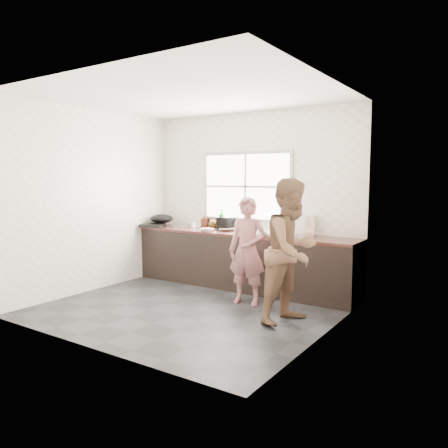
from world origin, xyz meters
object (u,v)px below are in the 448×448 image
Objects in this scene: plate_food at (197,226)px; bottle_brown_tall at (205,221)px; bowl_mince at (207,230)px; dish_rack at (303,225)px; cutting_board at (231,229)px; bowl_crabs at (262,234)px; wok at (162,219)px; pot_lid_right at (185,226)px; burner at (153,225)px; person_side at (292,251)px; bottle_green at (222,219)px; glass_jar at (193,225)px; bottle_brown_short at (213,223)px; pot_lid_left at (176,226)px; bowl_held at (273,235)px; black_pot at (225,223)px; woman at (247,254)px.

bottle_brown_tall is at bearing 0.00° from plate_food.
dish_rack reaches higher than bowl_mince.
cutting_board is 1.93× the size of bowl_crabs.
wok reaches higher than pot_lid_right.
burner reaches higher than pot_lid_right.
bottle_green is (-1.77, 1.19, 0.19)m from person_side.
person_side is at bearing -15.95° from burner.
burner is at bearing -142.04° from pot_lid_right.
cutting_board is 0.61m from bottle_brown_tall.
glass_jar is 0.42× the size of pot_lid_right.
wok reaches higher than bottle_brown_short.
bowl_crabs is 1.01m from bottle_green.
pot_lid_left is at bearing -168.17° from plate_food.
wok is (-2.21, 0.16, 0.10)m from bowl_held.
black_pot reaches higher than burner.
bottle_brown_short is at bearing 114.25° from bowl_mince.
black_pot reaches higher than glass_jar.
woman is 13.95× the size of glass_jar.
person_side reaches higher than black_pot.
cutting_board is 1.02× the size of dish_rack.
black_pot is at bearing 78.87° from bowl_mince.
person_side reaches higher than bowl_held.
bottle_green is 0.86× the size of dish_rack.
bowl_mince is at bearing 180.00° from bowl_held.
glass_jar is 1.88m from dish_rack.
plate_food is (-1.49, 0.44, -0.02)m from bowl_crabs.
bowl_held is at bearing -20.85° from cutting_board.
person_side is 7.37× the size of pot_lid_right.
bowl_crabs is 1.93m from pot_lid_left.
plate_food is at bearing 180.00° from bottle_brown_tall.
person_side is 4.28× the size of dish_rack.
dish_rack reaches higher than bowl_crabs.
pot_lid_left is 0.21m from pot_lid_right.
bottle_brown_tall is 0.76m from wok.
pot_lid_left is at bearing 170.22° from bowl_held.
plate_food is 0.55× the size of burner.
black_pot is at bearing 160.13° from bowl_held.
plate_food is 0.22m from pot_lid_right.
bottle_brown_short is 0.54m from pot_lid_right.
bottle_brown_tall is (-2.18, 1.27, 0.12)m from person_side.
black_pot is 1.01m from pot_lid_left.
black_pot is 0.71× the size of wok.
person_side reaches higher than wok.
cutting_board is at bearing -12.59° from bottle_brown_short.
cutting_board is 1.18m from dish_rack.
woman is 3.35× the size of cutting_board.
glass_jar is (-0.51, -0.10, -0.12)m from bottle_green.
bowl_crabs is 0.74× the size of black_pot.
bottle_green is 0.86× the size of wok.
glass_jar is at bearing -145.58° from bottle_brown_short.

